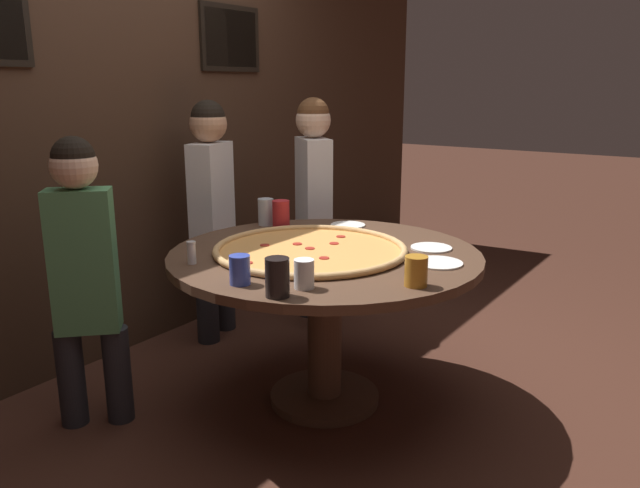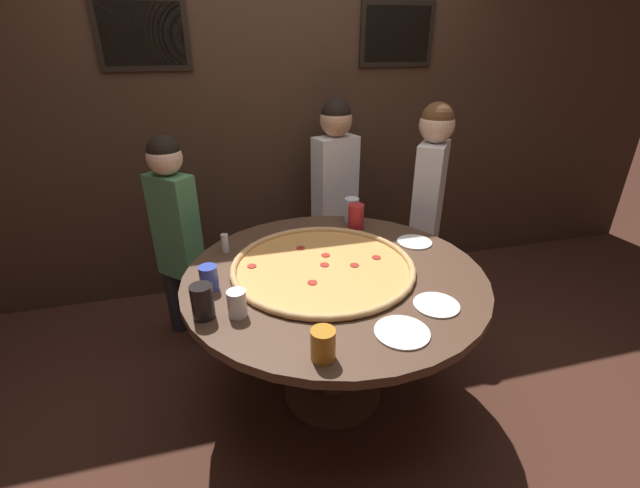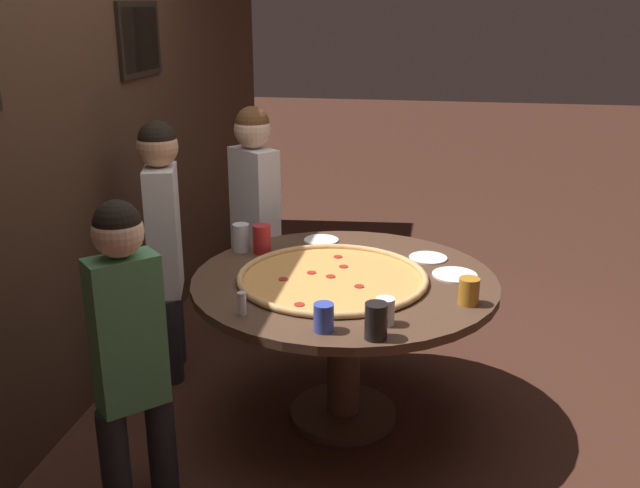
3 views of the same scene
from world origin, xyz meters
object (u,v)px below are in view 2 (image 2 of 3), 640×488
drink_cup_near_left (202,302)px  white_plate_far_back (414,242)px  drink_cup_near_right (237,303)px  white_plate_beside_cup (402,332)px  diner_side_left (176,231)px  dining_table (334,300)px  drink_cup_by_shaker (352,210)px  white_plate_left_side (436,305)px  drink_cup_beside_pizza (209,278)px  drink_cup_centre_back (323,344)px  drink_cup_far_right (356,217)px  giant_pizza (323,266)px  diner_centre_back (335,191)px  condiment_shaker (225,243)px  diner_far_right (428,200)px

drink_cup_near_left → white_plate_far_back: (1.11, 0.40, -0.07)m
drink_cup_near_right → white_plate_beside_cup: size_ratio=0.53×
drink_cup_near_left → diner_side_left: size_ratio=0.11×
dining_table → drink_cup_by_shaker: drink_cup_by_shaker is taller
white_plate_left_side → drink_cup_beside_pizza: bearing=157.4°
dining_table → drink_cup_centre_back: 0.63m
drink_cup_near_right → drink_cup_far_right: (0.73, 0.69, 0.02)m
drink_cup_near_left → white_plate_left_side: bearing=-10.3°
dining_table → drink_cup_centre_back: size_ratio=12.27×
giant_pizza → diner_centre_back: diner_centre_back is taller
white_plate_far_back → condiment_shaker: size_ratio=1.90×
drink_cup_centre_back → condiment_shaker: 0.95m
drink_cup_beside_pizza → drink_cup_near_left: size_ratio=0.79×
diner_centre_back → white_plate_far_back: bearing=87.7°
drink_cup_far_right → white_plate_far_back: size_ratio=0.79×
drink_cup_near_left → drink_cup_centre_back: bearing=-42.1°
condiment_shaker → diner_centre_back: 1.01m
drink_cup_near_right → drink_cup_far_right: drink_cup_far_right is taller
drink_cup_centre_back → drink_cup_far_right: bearing=65.0°
white_plate_beside_cup → condiment_shaker: condiment_shaker is taller
white_plate_left_side → diner_side_left: 1.53m
giant_pizza → drink_cup_beside_pizza: (-0.53, -0.05, 0.04)m
dining_table → drink_cup_near_right: size_ratio=12.81×
drink_cup_far_right → white_plate_beside_cup: drink_cup_far_right is taller
drink_cup_beside_pizza → diner_centre_back: (0.87, 0.99, -0.01)m
dining_table → diner_side_left: 1.05m
drink_cup_near_left → condiment_shaker: size_ratio=1.46×
drink_cup_near_left → white_plate_beside_cup: bearing=-22.7°
diner_far_right → diner_centre_back: bearing=-86.1°
drink_cup_far_right → white_plate_beside_cup: 0.97m
drink_cup_near_right → diner_far_right: diner_far_right is taller
diner_far_right → diner_side_left: bearing=-55.1°
dining_table → drink_cup_far_right: drink_cup_far_right is taller
dining_table → diner_far_right: size_ratio=1.01×
white_plate_beside_cup → diner_centre_back: (0.19, 1.50, 0.05)m
drink_cup_far_right → drink_cup_by_shaker: (0.01, 0.11, -0.00)m
diner_far_right → drink_cup_near_right: bearing=-17.7°
drink_cup_centre_back → drink_cup_by_shaker: size_ratio=0.81×
drink_cup_far_right → diner_far_right: bearing=18.4°
drink_cup_centre_back → giant_pizza: bearing=74.7°
white_plate_far_back → diner_centre_back: diner_centre_back is taller
drink_cup_beside_pizza → drink_cup_by_shaker: (0.85, 0.57, 0.01)m
drink_cup_far_right → condiment_shaker: 0.75m
drink_cup_near_right → white_plate_left_side: drink_cup_near_right is taller
drink_cup_near_right → drink_cup_far_right: size_ratio=0.75×
condiment_shaker → diner_side_left: bearing=124.4°
giant_pizza → drink_cup_by_shaker: drink_cup_by_shaker is taller
drink_cup_near_right → drink_cup_beside_pizza: bearing=113.8°
drink_cup_beside_pizza → drink_cup_near_left: drink_cup_near_left is taller
white_plate_left_side → white_plate_far_back: bearing=72.3°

